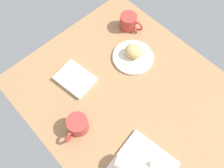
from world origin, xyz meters
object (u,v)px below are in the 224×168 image
Objects in this scene: sauce_cup at (155,166)px; second_mug at (129,22)px; scone_pastry at (133,51)px; breakfast_wrap at (133,168)px; round_plate at (133,57)px; book_stack at (75,79)px; square_plate at (142,168)px; coffee_mug at (78,125)px.

second_mug is at bearing -36.98° from sauce_cup.
scone_pastry is 0.63× the size of breakfast_wrap.
round_plate is 32.75cm from book_stack.
book_stack is at bearing -6.99° from square_plate.
sauce_cup is at bearing 143.61° from round_plate.
scone_pastry is at bearing -154.82° from breakfast_wrap.
square_plate is at bearing 139.07° from second_mug.
breakfast_wrap is at bearing 168.85° from book_stack.
round_plate is at bearing -78.15° from coffee_mug.
breakfast_wrap reaches higher than square_plate.
scone_pastry is at bearing -42.60° from round_plate.
round_plate is 55.99cm from square_plate.
sauce_cup is at bearing -126.71° from square_plate.
coffee_mug is at bearing 144.31° from book_stack.
sauce_cup is (-44.89, 33.09, 2.32)cm from round_plate.
scone_pastry is 0.47× the size of book_stack.
square_plate is 5.76cm from sauce_cup.
coffee_mug reaches higher than book_stack.
round_plate is 0.92× the size of square_plate.
breakfast_wrap is at bearing 53.29° from sauce_cup.
sauce_cup is (-45.75, 33.88, -1.48)cm from scone_pastry.
breakfast_wrap is 0.74× the size of book_stack.
scone_pastry is (0.86, -0.79, 3.80)cm from round_plate.
coffee_mug is at bearing 114.04° from second_mug.
square_plate is at bearing 138.16° from round_plate.
breakfast_wrap reaches higher than round_plate.
second_mug is at bearing -82.43° from book_stack.
sauce_cup is 37.49cm from coffee_mug.
scone_pastry is 33.39cm from book_stack.
book_stack is at bearing 97.57° from second_mug.
coffee_mug is (-20.36, 14.63, 3.18)cm from book_stack.
breakfast_wrap is (-40.04, 41.55, 0.61)cm from scone_pastry.
round_plate is 4.87× the size of sauce_cup.
coffee_mug reaches higher than round_plate.
round_plate is 1.09× the size of book_stack.
book_stack is (52.52, -6.44, 0.38)cm from square_plate.
scone_pastry is 2.09× the size of sauce_cup.
second_mug is at bearing -40.93° from square_plate.
breakfast_wrap is 30.01cm from coffee_mug.
round_plate is at bearing 137.40° from scone_pastry.
book_stack is (49.98, -9.85, -3.92)cm from breakfast_wrap.
second_mug is (15.82, -12.49, -0.14)cm from scone_pastry.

